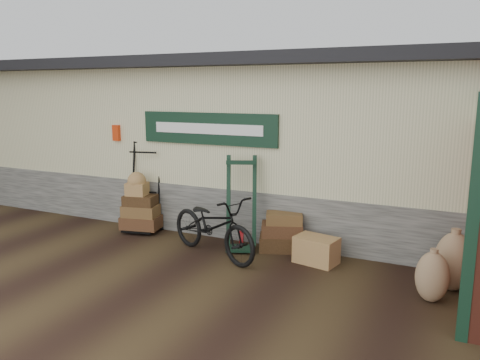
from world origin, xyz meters
name	(u,v)px	position (x,y,z in m)	size (l,w,h in m)	color
ground	(196,256)	(0.00, 0.00, 0.00)	(80.00, 80.00, 0.00)	black
station_building	(262,139)	(-0.01, 2.74, 1.61)	(14.40, 4.10, 3.20)	#4C4C47
porter_trolley	(144,186)	(-1.61, 0.85, 0.84)	(0.84, 0.63, 1.69)	black
green_barrow	(241,203)	(0.49, 0.64, 0.78)	(0.56, 0.47, 1.55)	black
suitcase_stack	(282,231)	(1.14, 0.85, 0.32)	(0.73, 0.46, 0.65)	#331F10
wicker_hamper	(316,250)	(1.82, 0.53, 0.20)	(0.63, 0.41, 0.41)	olive
bicycle	(213,222)	(0.24, 0.12, 0.56)	(1.93, 0.67, 1.12)	black
burlap_sack_left	(453,262)	(3.72, 0.32, 0.40)	(0.50, 0.42, 0.80)	#936D4F
burlap_sack_right	(432,277)	(3.49, -0.16, 0.33)	(0.41, 0.34, 0.65)	#936D4F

